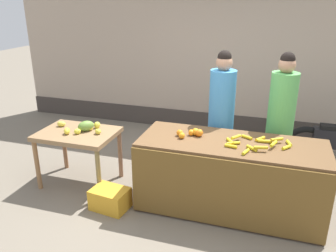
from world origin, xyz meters
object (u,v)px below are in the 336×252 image
(vendor_woman_blue_shirt, at_px, (221,118))
(produce_sack, at_px, (153,147))
(vendor_woman_green_shirt, at_px, (280,123))
(produce_crate, at_px, (110,199))

(vendor_woman_blue_shirt, relative_size, produce_sack, 3.28)
(vendor_woman_blue_shirt, distance_m, produce_sack, 1.25)
(vendor_woman_green_shirt, xyz_separation_m, produce_sack, (-1.81, 0.13, -0.65))
(produce_crate, bearing_deg, produce_sack, 86.21)
(vendor_woman_blue_shirt, bearing_deg, vendor_woman_green_shirt, 4.39)
(produce_crate, relative_size, produce_sack, 0.79)
(produce_crate, height_order, produce_sack, produce_sack)
(vendor_woman_green_shirt, bearing_deg, produce_crate, -148.21)
(vendor_woman_blue_shirt, height_order, produce_crate, vendor_woman_blue_shirt)
(vendor_woman_blue_shirt, relative_size, vendor_woman_green_shirt, 1.00)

